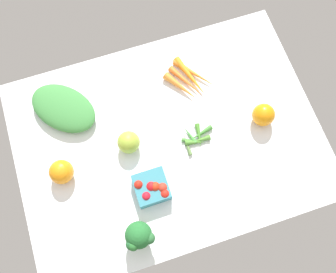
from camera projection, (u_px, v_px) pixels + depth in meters
tablecloth at (168, 139)px, 132.82cm from camera, size 104.00×76.00×2.00cm
carrot_bunch at (188, 80)px, 137.42cm from camera, size 17.77×18.29×2.86cm
heirloom_tomato_green at (129, 142)px, 127.45cm from camera, size 7.59×7.59×7.59cm
broccoli_head at (138, 237)px, 115.16cm from camera, size 9.11×8.35×10.90cm
heirloom_tomato_orange at (61, 172)px, 124.10cm from camera, size 7.99×7.99×7.99cm
berry_basket at (152, 188)px, 123.43cm from camera, size 10.63×10.63×6.24cm
okra_pile at (196, 138)px, 130.95cm from camera, size 11.79×10.39×1.94cm
bell_pepper_orange at (263, 115)px, 130.21cm from camera, size 10.46×10.46×8.16cm
leafy_greens_clump at (63, 108)px, 132.45cm from camera, size 27.87×28.59×5.42cm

